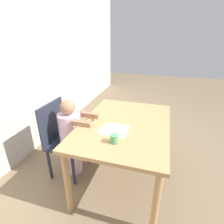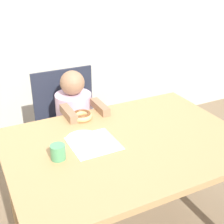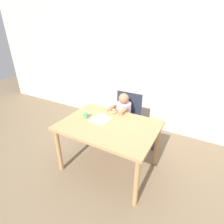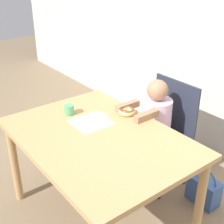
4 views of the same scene
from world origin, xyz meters
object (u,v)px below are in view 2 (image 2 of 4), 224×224
(child_figure, at_px, (76,134))
(handbag, at_px, (120,151))
(chair, at_px, (70,128))
(donut, at_px, (82,116))
(cup, at_px, (58,152))

(child_figure, bearing_deg, handbag, 18.13)
(chair, distance_m, handbag, 0.56)
(donut, xyz_separation_m, cup, (-0.26, -0.34, 0.01))
(child_figure, xyz_separation_m, handbag, (0.44, 0.14, -0.35))
(child_figure, bearing_deg, donut, -99.28)
(chair, height_order, cup, chair)
(child_figure, distance_m, donut, 0.38)
(handbag, bearing_deg, chair, -176.58)
(donut, relative_size, cup, 1.69)
(child_figure, height_order, donut, child_figure)
(child_figure, distance_m, handbag, 0.58)
(chair, distance_m, child_figure, 0.12)
(handbag, bearing_deg, donut, -139.99)
(donut, distance_m, handbag, 0.89)
(handbag, xyz_separation_m, cup, (-0.74, -0.75, 0.65))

